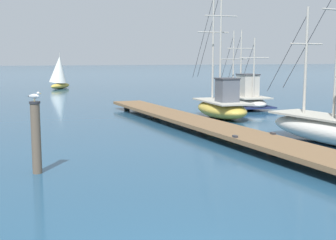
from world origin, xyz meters
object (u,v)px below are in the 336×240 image
at_px(fishing_boat_1, 222,106).
at_px(perched_seagull, 34,96).
at_px(distant_sailboat, 59,73).
at_px(fishing_boat_7, 243,98).
at_px(mooring_piling, 36,136).

bearing_deg(fishing_boat_1, perched_seagull, -140.20).
bearing_deg(distant_sailboat, perched_seagull, -98.15).
bearing_deg(fishing_boat_7, mooring_piling, -137.77).
relative_size(mooring_piling, perched_seagull, 5.88).
relative_size(mooring_piling, distant_sailboat, 0.53).
relative_size(fishing_boat_1, fishing_boat_7, 1.12).
bearing_deg(mooring_piling, fishing_boat_7, 42.23).
height_order(fishing_boat_7, mooring_piling, fishing_boat_7).
bearing_deg(fishing_boat_1, fishing_boat_7, 48.12).
xyz_separation_m(fishing_boat_7, distant_sailboat, (-8.79, 22.71, 1.06)).
bearing_deg(mooring_piling, distant_sailboat, 81.86).
height_order(mooring_piling, perched_seagull, perched_seagull).
distance_m(fishing_boat_1, distant_sailboat, 27.26).
distance_m(fishing_boat_7, perched_seagull, 18.76).
xyz_separation_m(fishing_boat_1, mooring_piling, (-10.22, -8.52, 0.37)).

